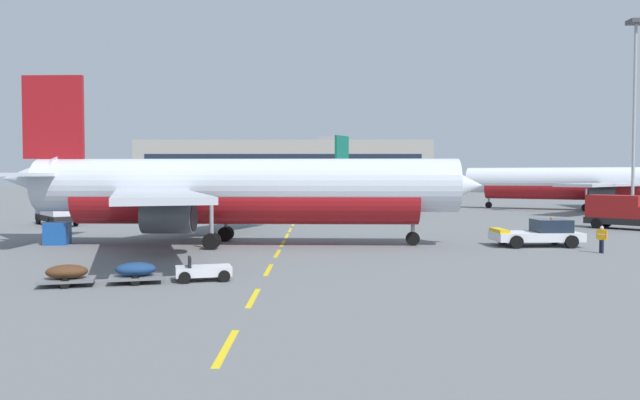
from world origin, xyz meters
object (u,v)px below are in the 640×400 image
object	(u,v)px
airliner_foreground	(238,190)
ground_power_truck	(57,209)
airliner_far_center	(577,183)
baggage_train	(136,272)
fuel_service_truck	(624,211)
ground_crew_worker	(602,238)
pushback_tug	(539,233)
apron_light_mast_far	(634,94)
uld_cargo_container	(57,233)
airliner_mid_left	(300,186)

from	to	relation	value
airliner_foreground	ground_power_truck	xyz separation A→B (m)	(-20.42, 17.31, -2.30)
airliner_far_center	baggage_train	size ratio (longest dim) A/B	3.78
airliner_far_center	fuel_service_truck	size ratio (longest dim) A/B	4.91
airliner_foreground	ground_crew_worker	xyz separation A→B (m)	(24.02, -4.68, -2.96)
pushback_tug	apron_light_mast_far	distance (m)	40.34
fuel_service_truck	baggage_train	bearing A→B (deg)	-141.96
airliner_far_center	baggage_train	xyz separation A→B (m)	(-45.15, -59.57, -3.37)
fuel_service_truck	ground_crew_worker	bearing A→B (deg)	-119.75
fuel_service_truck	ground_crew_worker	size ratio (longest dim) A/B	3.86
pushback_tug	fuel_service_truck	xyz separation A→B (m)	(12.73, 13.73, 0.74)
pushback_tug	ground_power_truck	distance (m)	45.55
pushback_tug	baggage_train	distance (m)	28.41
airliner_foreground	ground_crew_worker	bearing A→B (deg)	-11.04
pushback_tug	ground_crew_worker	world-z (taller)	pushback_tug
airliner_far_center	ground_crew_worker	distance (m)	51.94
fuel_service_truck	uld_cargo_container	size ratio (longest dim) A/B	3.79
airliner_mid_left	baggage_train	distance (m)	55.83
airliner_far_center	uld_cargo_container	world-z (taller)	airliner_far_center
airliner_foreground	airliner_far_center	xyz separation A→B (m)	(42.47, 43.79, -0.05)
airliner_foreground	apron_light_mast_far	size ratio (longest dim) A/B	1.48
airliner_foreground	apron_light_mast_far	bearing A→B (deg)	34.63
airliner_foreground	uld_cargo_container	bearing A→B (deg)	178.70
ground_crew_worker	apron_light_mast_far	bearing A→B (deg)	60.69
airliner_mid_left	airliner_far_center	bearing A→B (deg)	6.00
pushback_tug	apron_light_mast_far	bearing A→B (deg)	54.30
airliner_foreground	ground_crew_worker	distance (m)	24.65
pushback_tug	baggage_train	size ratio (longest dim) A/B	0.70
ground_power_truck	ground_crew_worker	bearing A→B (deg)	-26.34
airliner_far_center	ground_crew_worker	xyz separation A→B (m)	(-18.45, -48.47, -2.90)
airliner_mid_left	apron_light_mast_far	size ratio (longest dim) A/B	1.26
airliner_mid_left	fuel_service_truck	xyz separation A→B (m)	(30.97, -26.64, -1.92)
baggage_train	uld_cargo_container	bearing A→B (deg)	123.18
airliner_mid_left	fuel_service_truck	size ratio (longest dim) A/B	4.42
baggage_train	airliner_foreground	bearing A→B (deg)	80.37
airliner_mid_left	apron_light_mast_far	world-z (taller)	apron_light_mast_far
airliner_mid_left	ground_power_truck	world-z (taller)	airliner_mid_left
uld_cargo_container	apron_light_mast_far	distance (m)	65.55
pushback_tug	baggage_train	bearing A→B (deg)	-147.96
uld_cargo_container	apron_light_mast_far	xyz separation A→B (m)	(56.72, 29.76, 13.93)
airliner_foreground	apron_light_mast_far	distance (m)	53.98
airliner_foreground	airliner_mid_left	distance (m)	39.79
airliner_mid_left	baggage_train	bearing A→B (deg)	-96.01
airliner_far_center	baggage_train	bearing A→B (deg)	-127.16
pushback_tug	uld_cargo_container	world-z (taller)	pushback_tug
airliner_foreground	airliner_mid_left	world-z (taller)	airliner_foreground
airliner_foreground	baggage_train	xyz separation A→B (m)	(-2.68, -15.78, -3.42)
airliner_foreground	baggage_train	world-z (taller)	airliner_foreground
pushback_tug	airliner_far_center	size ratio (longest dim) A/B	0.19
ground_crew_worker	baggage_train	bearing A→B (deg)	-157.42
pushback_tug	fuel_service_truck	size ratio (longest dim) A/B	0.91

